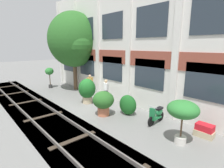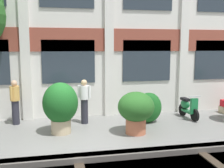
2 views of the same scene
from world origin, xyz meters
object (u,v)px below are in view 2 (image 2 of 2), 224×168
at_px(topiary_hedge, 148,108).
at_px(scooter_near_curb, 188,107).
at_px(potted_plant_ribbed_drum, 136,109).
at_px(resident_by_doorway, 84,100).
at_px(resident_watching_tracks, 15,101).
at_px(potted_plant_glazed_jar, 60,105).

bearing_deg(topiary_hedge, scooter_near_curb, 9.57).
relative_size(potted_plant_ribbed_drum, resident_by_doorway, 0.84).
distance_m(scooter_near_curb, resident_watching_tracks, 6.63).
bearing_deg(potted_plant_glazed_jar, topiary_hedge, 10.44).
distance_m(resident_watching_tracks, topiary_hedge, 4.92).
relative_size(potted_plant_glazed_jar, resident_by_doorway, 1.03).
distance_m(potted_plant_ribbed_drum, resident_by_doorway, 2.13).
xyz_separation_m(potted_plant_ribbed_drum, resident_by_doorway, (-1.54, 1.47, 0.07)).
distance_m(potted_plant_ribbed_drum, potted_plant_glazed_jar, 2.47).
height_order(potted_plant_glazed_jar, resident_by_doorway, potted_plant_glazed_jar).
relative_size(potted_plant_glazed_jar, topiary_hedge, 1.48).
xyz_separation_m(scooter_near_curb, topiary_hedge, (-1.75, -0.30, 0.13)).
bearing_deg(topiary_hedge, potted_plant_glazed_jar, -169.56).
xyz_separation_m(potted_plant_ribbed_drum, potted_plant_glazed_jar, (-2.41, 0.52, 0.13)).
distance_m(potted_plant_glazed_jar, topiary_hedge, 3.31).
bearing_deg(potted_plant_glazed_jar, scooter_near_curb, 10.13).
xyz_separation_m(resident_by_doorway, resident_watching_tracks, (-2.49, 0.39, -0.01)).
bearing_deg(scooter_near_curb, potted_plant_ribbed_drum, -65.10).
xyz_separation_m(resident_watching_tracks, topiary_hedge, (4.85, -0.74, -0.31)).
bearing_deg(potted_plant_ribbed_drum, scooter_near_curb, 28.71).
height_order(resident_by_doorway, topiary_hedge, resident_by_doorway).
distance_m(potted_plant_ribbed_drum, resident_watching_tracks, 4.44).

